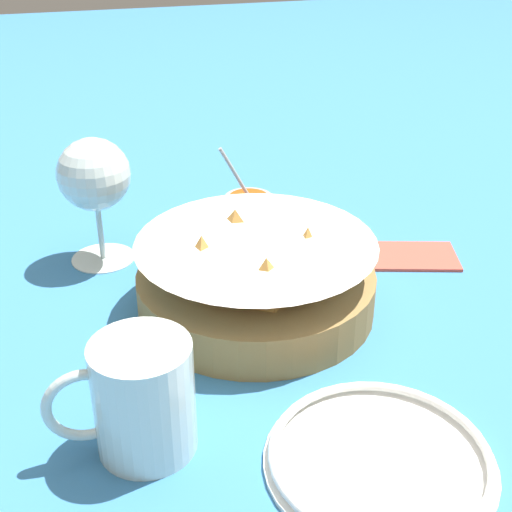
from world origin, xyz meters
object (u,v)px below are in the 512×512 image
beer_mug (142,401)px  side_plate (380,458)px  food_basket (255,279)px  wine_glass (94,178)px  sauce_cup (249,209)px

beer_mug → side_plate: size_ratio=0.65×
beer_mug → side_plate: 0.20m
food_basket → side_plate: size_ratio=1.35×
wine_glass → side_plate: size_ratio=0.82×
wine_glass → food_basket: bearing=133.6°
food_basket → side_plate: bearing=98.0°
food_basket → beer_mug: bearing=51.2°
beer_mug → side_plate: beer_mug is taller
side_plate → wine_glass: bearing=-65.6°
wine_glass → side_plate: (-0.19, 0.42, -0.10)m
wine_glass → beer_mug: 0.35m
beer_mug → side_plate: bearing=157.9°
sauce_cup → side_plate: (0.01, 0.46, -0.02)m
side_plate → beer_mug: bearing=-22.1°
food_basket → wine_glass: size_ratio=1.65×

